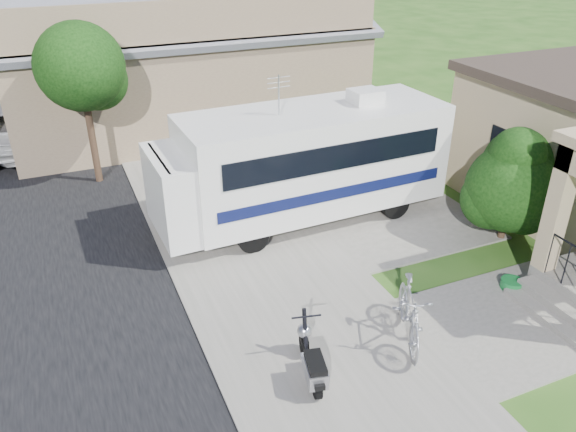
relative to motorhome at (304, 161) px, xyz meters
name	(u,v)px	position (x,y,z in m)	size (l,w,h in m)	color
ground	(364,328)	(-0.78, -4.50, -1.61)	(120.00, 120.00, 0.00)	#204713
sidewalk_slab	(184,155)	(-1.78, 5.50, -1.58)	(4.00, 80.00, 0.06)	#65635B
driveway_slab	(327,212)	(0.72, 0.00, -1.58)	(7.00, 6.00, 0.05)	#65635B
walk_slab	(524,318)	(2.22, -5.50, -1.58)	(4.00, 3.00, 0.05)	#65635B
warehouse	(180,66)	(-0.78, 9.47, 0.38)	(12.50, 8.40, 5.04)	#775E4A
street_tree_a	(85,71)	(-4.48, 4.55, 1.64)	(2.44, 2.40, 4.58)	black
street_tree_b	(60,14)	(-4.48, 14.55, 1.78)	(2.44, 2.40, 4.73)	black
motorhome	(304,161)	(0.00, 0.00, 0.00)	(7.38, 2.58, 3.75)	silver
shrub	(512,183)	(4.05, -2.81, -0.16)	(2.30, 2.19, 2.82)	black
scooter	(312,361)	(-2.29, -5.35, -1.17)	(0.64, 1.44, 0.96)	black
bicycle	(409,315)	(-0.26, -5.13, -1.02)	(0.55, 1.95, 1.17)	#9E9FA5
pickup_truck	(22,124)	(-6.51, 8.56, -0.83)	(2.59, 5.62, 1.56)	silver
van	(7,76)	(-7.04, 15.78, -0.81)	(2.24, 5.51, 1.60)	silver
garden_hose	(511,286)	(2.68, -4.64, -1.51)	(0.46, 0.46, 0.21)	#156A2D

